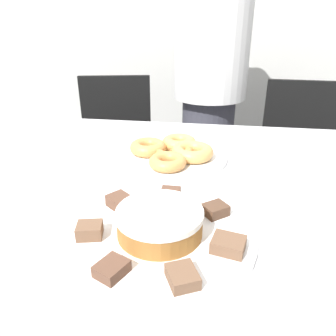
{
  "coord_description": "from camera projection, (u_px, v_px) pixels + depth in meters",
  "views": [
    {
      "loc": [
        0.08,
        -0.79,
        1.17
      ],
      "look_at": [
        -0.03,
        -0.07,
        0.83
      ],
      "focal_mm": 35.0,
      "sensor_mm": 36.0,
      "label": 1
    }
  ],
  "objects": [
    {
      "name": "table",
      "position": [
        181.0,
        204.0,
        0.93
      ],
      "size": [
        1.65,
        1.0,
        0.77
      ],
      "color": "silver",
      "rests_on": "ground_plane"
    },
    {
      "name": "person_standing",
      "position": [
        210.0,
        89.0,
        1.7
      ],
      "size": [
        0.37,
        0.37,
        1.57
      ],
      "color": "#383842",
      "rests_on": "ground_plane"
    },
    {
      "name": "office_chair_left",
      "position": [
        117.0,
        163.0,
        1.87
      ],
      "size": [
        0.52,
        0.52,
        0.87
      ],
      "rotation": [
        0.0,
        0.0,
        0.21
      ],
      "color": "black",
      "rests_on": "ground_plane"
    },
    {
      "name": "office_chair_right",
      "position": [
        298.0,
        174.0,
        1.74
      ],
      "size": [
        0.46,
        0.46,
        0.87
      ],
      "rotation": [
        0.0,
        0.0,
        -0.04
      ],
      "color": "black",
      "rests_on": "ground_plane"
    },
    {
      "name": "plate_cake",
      "position": [
        160.0,
        235.0,
        0.65
      ],
      "size": [
        0.38,
        0.38,
        0.01
      ],
      "color": "white",
      "rests_on": "table"
    },
    {
      "name": "plate_donuts",
      "position": [
        173.0,
        157.0,
        1.01
      ],
      "size": [
        0.33,
        0.33,
        0.01
      ],
      "color": "white",
      "rests_on": "table"
    },
    {
      "name": "frosted_cake",
      "position": [
        160.0,
        222.0,
        0.64
      ],
      "size": [
        0.17,
        0.17,
        0.05
      ],
      "color": "#9E662D",
      "rests_on": "plate_cake"
    },
    {
      "name": "lamington_0",
      "position": [
        228.0,
        244.0,
        0.6
      ],
      "size": [
        0.07,
        0.06,
        0.02
      ],
      "rotation": [
        0.0,
        0.0,
        6.05
      ],
      "color": "brown",
      "rests_on": "plate_cake"
    },
    {
      "name": "lamington_1",
      "position": [
        215.0,
        210.0,
        0.71
      ],
      "size": [
        0.06,
        0.06,
        0.02
      ],
      "rotation": [
        0.0,
        0.0,
        6.95
      ],
      "color": "#513828",
      "rests_on": "plate_cake"
    },
    {
      "name": "lamington_2",
      "position": [
        170.0,
        195.0,
        0.77
      ],
      "size": [
        0.04,
        0.05,
        0.02
      ],
      "rotation": [
        0.0,
        0.0,
        7.85
      ],
      "color": "brown",
      "rests_on": "plate_cake"
    },
    {
      "name": "lamington_3",
      "position": [
        120.0,
        201.0,
        0.74
      ],
      "size": [
        0.07,
        0.07,
        0.03
      ],
      "rotation": [
        0.0,
        0.0,
        8.75
      ],
      "color": "brown",
      "rests_on": "plate_cake"
    },
    {
      "name": "lamington_4",
      "position": [
        90.0,
        230.0,
        0.64
      ],
      "size": [
        0.06,
        0.05,
        0.03
      ],
      "rotation": [
        0.0,
        0.0,
        9.64
      ],
      "color": "brown",
      "rests_on": "plate_cake"
    },
    {
      "name": "lamington_5",
      "position": [
        112.0,
        269.0,
        0.54
      ],
      "size": [
        0.06,
        0.07,
        0.02
      ],
      "rotation": [
        0.0,
        0.0,
        10.54
      ],
      "color": "brown",
      "rests_on": "plate_cake"
    },
    {
      "name": "lamington_6",
      "position": [
        182.0,
        276.0,
        0.53
      ],
      "size": [
        0.06,
        0.07,
        0.02
      ],
      "rotation": [
        0.0,
        0.0,
        11.44
      ],
      "color": "brown",
      "rests_on": "plate_cake"
    },
    {
      "name": "donut_0",
      "position": [
        173.0,
        151.0,
        1.0
      ],
      "size": [
        0.12,
        0.12,
        0.03
      ],
      "color": "#C68447",
      "rests_on": "plate_donuts"
    },
    {
      "name": "donut_1",
      "position": [
        168.0,
        162.0,
        0.93
      ],
      "size": [
        0.11,
        0.11,
        0.03
      ],
      "color": "#D18E4C",
      "rests_on": "plate_donuts"
    },
    {
      "name": "donut_2",
      "position": [
        192.0,
        152.0,
        0.99
      ],
      "size": [
        0.13,
        0.13,
        0.04
      ],
      "color": "tan",
      "rests_on": "plate_donuts"
    },
    {
      "name": "donut_3",
      "position": [
        179.0,
        143.0,
        1.06
      ],
      "size": [
        0.11,
        0.11,
        0.04
      ],
      "color": "tan",
      "rests_on": "plate_donuts"
    },
    {
      "name": "donut_4",
      "position": [
        148.0,
        147.0,
        1.02
      ],
      "size": [
        0.11,
        0.11,
        0.04
      ],
      "color": "#D18E4C",
      "rests_on": "plate_donuts"
    }
  ]
}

